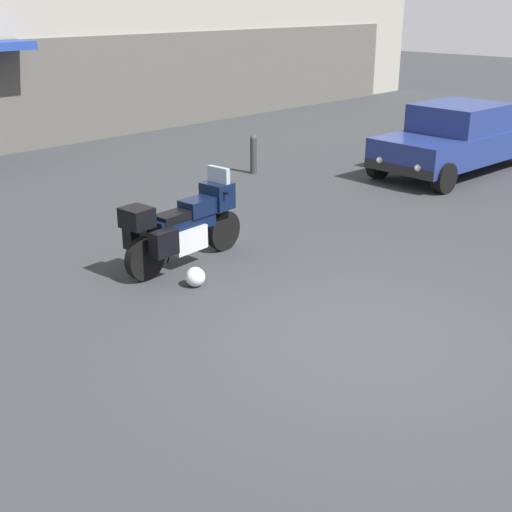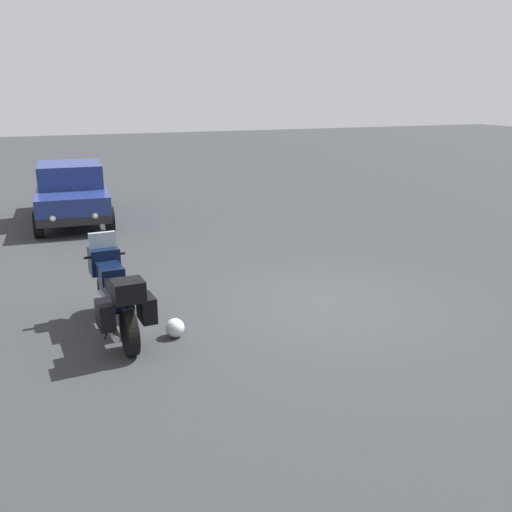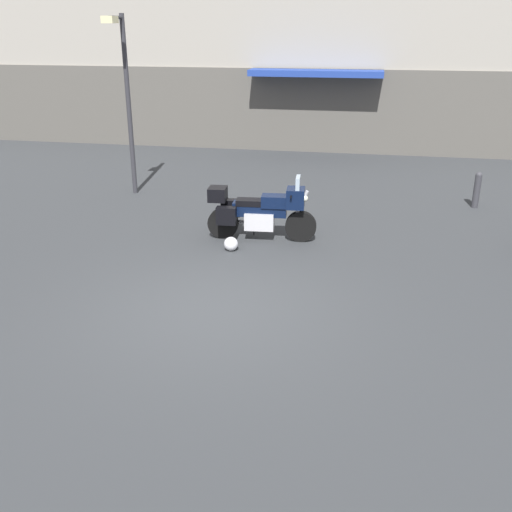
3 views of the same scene
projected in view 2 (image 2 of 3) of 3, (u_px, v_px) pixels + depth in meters
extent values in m
plane|color=#2D3033|center=(324.00, 305.00, 9.36)|extent=(80.00, 80.00, 0.00)
cylinder|color=black|center=(106.00, 294.00, 8.93)|extent=(0.65, 0.19, 0.64)
cylinder|color=black|center=(130.00, 332.00, 7.53)|extent=(0.65, 0.19, 0.64)
cylinder|color=#B7B7BC|center=(104.00, 269.00, 8.79)|extent=(0.33, 0.09, 0.68)
cube|color=#B7B7BC|center=(117.00, 306.00, 8.16)|extent=(0.63, 0.44, 0.36)
cube|color=black|center=(115.00, 291.00, 8.09)|extent=(1.12, 0.36, 0.28)
cube|color=black|center=(110.00, 273.00, 8.30)|extent=(0.54, 0.38, 0.24)
cube|color=black|center=(118.00, 286.00, 7.88)|extent=(0.58, 0.34, 0.12)
cube|color=black|center=(104.00, 260.00, 8.65)|extent=(0.39, 0.46, 0.40)
cube|color=#8C9EAD|center=(102.00, 241.00, 8.60)|extent=(0.11, 0.40, 0.28)
sphere|color=#EAEACC|center=(102.00, 257.00, 8.81)|extent=(0.14, 0.14, 0.14)
cylinder|color=black|center=(105.00, 256.00, 8.55)|extent=(0.08, 0.62, 0.04)
cylinder|color=#B7B7BC|center=(112.00, 332.00, 7.60)|extent=(0.55, 0.13, 0.09)
cube|color=black|center=(105.00, 315.00, 7.44)|extent=(0.41, 0.23, 0.36)
cube|color=black|center=(147.00, 308.00, 7.67)|extent=(0.41, 0.23, 0.36)
cube|color=black|center=(128.00, 291.00, 7.26)|extent=(0.39, 0.42, 0.28)
cylinder|color=black|center=(108.00, 329.00, 8.04)|extent=(0.03, 0.13, 0.29)
sphere|color=silver|center=(175.00, 328.00, 8.11)|extent=(0.28, 0.28, 0.28)
cube|color=navy|center=(72.00, 197.00, 15.36)|extent=(4.59, 1.99, 0.64)
cube|color=navy|center=(70.00, 174.00, 15.13)|extent=(1.98, 1.72, 0.60)
cube|color=#8C9EAD|center=(71.00, 179.00, 14.32)|extent=(0.14, 1.50, 0.51)
cube|color=#8C9EAD|center=(70.00, 170.00, 15.95)|extent=(0.14, 1.50, 0.48)
cube|color=black|center=(75.00, 222.00, 13.42)|extent=(0.21, 1.76, 0.20)
cube|color=black|center=(72.00, 191.00, 17.42)|extent=(0.21, 1.76, 0.20)
cylinder|color=black|center=(110.00, 220.00, 14.07)|extent=(0.65, 0.25, 0.64)
cylinder|color=black|center=(38.00, 225.00, 13.55)|extent=(0.65, 0.25, 0.64)
cylinder|color=black|center=(100.00, 195.00, 17.34)|extent=(0.65, 0.25, 0.64)
cylinder|color=black|center=(43.00, 198.00, 16.83)|extent=(0.65, 0.25, 0.64)
sphere|color=silver|center=(95.00, 216.00, 13.49)|extent=(0.14, 0.14, 0.14)
sphere|color=silver|center=(53.00, 219.00, 13.19)|extent=(0.14, 0.14, 0.14)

